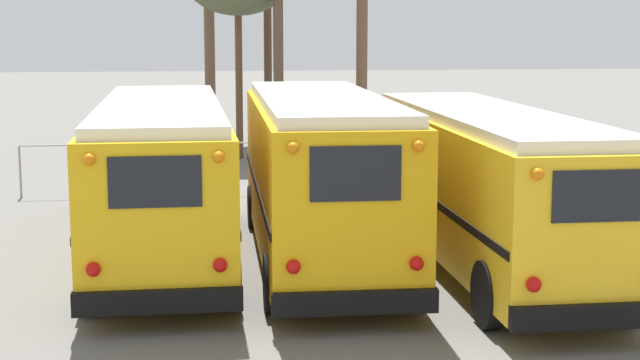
{
  "coord_description": "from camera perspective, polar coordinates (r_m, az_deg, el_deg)",
  "views": [
    {
      "loc": [
        -2.44,
        -18.98,
        4.62
      ],
      "look_at": [
        0.0,
        -0.25,
        1.61
      ],
      "focal_mm": 55.0,
      "sensor_mm": 36.0,
      "label": 1
    }
  ],
  "objects": [
    {
      "name": "school_bus_2",
      "position": [
        18.88,
        9.66,
        -0.11
      ],
      "size": [
        2.48,
        10.3,
        3.02
      ],
      "color": "yellow",
      "rests_on": "ground"
    },
    {
      "name": "utility_pole",
      "position": [
        32.74,
        -2.45,
        8.79
      ],
      "size": [
        1.8,
        0.34,
        8.73
      ],
      "color": "brown",
      "rests_on": "ground"
    },
    {
      "name": "ground_plane",
      "position": [
        19.68,
        -0.09,
        -4.53
      ],
      "size": [
        160.0,
        160.0,
        0.0
      ],
      "primitive_type": "plane",
      "color": "#66635E"
    },
    {
      "name": "fence_line",
      "position": [
        27.2,
        -2.21,
        1.33
      ],
      "size": [
        14.21,
        0.06,
        1.42
      ],
      "color": "#939399",
      "rests_on": "ground"
    },
    {
      "name": "school_bus_0",
      "position": [
        19.84,
        -9.18,
        0.46
      ],
      "size": [
        2.71,
        10.71,
        3.11
      ],
      "color": "yellow",
      "rests_on": "ground"
    },
    {
      "name": "school_bus_1",
      "position": [
        19.08,
        0.01,
        0.46
      ],
      "size": [
        2.73,
        9.66,
        3.27
      ],
      "color": "#EAAA0F",
      "rests_on": "ground"
    }
  ]
}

